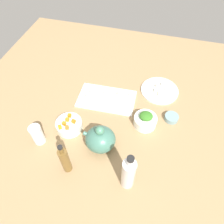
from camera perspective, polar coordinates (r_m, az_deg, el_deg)
tabletop at (r=126.53cm, az=-0.00°, el=-1.82°), size 190.00×190.00×3.00cm
cutting_board at (r=133.91cm, az=-1.48°, el=3.56°), size 36.35×22.04×1.00cm
plate_tofu at (r=142.14cm, az=12.70°, el=5.68°), size 24.16×24.16×1.20cm
bowl_greens at (r=121.14cm, az=8.89°, el=-2.60°), size 13.01×13.01×6.03cm
bowl_carrots at (r=121.03cm, az=-11.46°, el=-3.52°), size 14.53×14.53×5.48cm
bowl_small_side at (r=128.01cm, az=15.74°, el=-1.48°), size 8.04×8.04×3.06cm
teapot at (r=109.42cm, az=-3.18°, el=-7.28°), size 17.27×15.17×16.81cm
bottle_0 at (r=96.55cm, az=4.42°, el=-16.24°), size 6.13×6.13×26.29cm
bottle_1 at (r=103.26cm, az=-12.57°, el=-12.51°), size 4.43×4.43×21.89cm
drinking_glass_0 at (r=117.97cm, az=-19.49°, el=-5.74°), size 6.22×6.22×12.25cm
carrot_cube_0 at (r=120.43cm, az=-11.37°, el=-0.94°), size 2.04×2.04×1.80cm
carrot_cube_1 at (r=117.77cm, az=-12.80°, el=-3.05°), size 2.29×2.29×1.80cm
carrot_cube_2 at (r=117.55cm, az=-10.29°, el=-2.51°), size 1.89×1.89×1.80cm
carrot_cube_3 at (r=115.87cm, az=-12.01°, el=-4.13°), size 2.31×2.31×1.80cm
carrot_cube_4 at (r=118.96cm, az=-11.96°, el=-2.02°), size 1.99×1.99×1.80cm
carrot_cube_5 at (r=116.89cm, az=-13.86°, el=-3.99°), size 2.53×2.53×1.80cm
chopped_greens_mound at (r=117.35cm, az=9.17°, el=-1.25°), size 8.81×8.33×3.48cm
tofu_cube_0 at (r=142.30cm, az=12.19°, el=6.84°), size 3.00×3.00×2.20cm
tofu_cube_1 at (r=139.34cm, az=11.74°, el=5.75°), size 2.44×2.44×2.20cm
tofu_cube_2 at (r=141.66cm, az=14.56°, el=5.98°), size 3.11×3.11×2.20cm
tofu_cube_3 at (r=137.35cm, az=12.82°, el=4.63°), size 2.30×2.30×2.20cm
tofu_cube_4 at (r=144.17cm, az=13.69°, el=7.20°), size 3.03×3.03×2.20cm
tofu_cube_5 at (r=138.58cm, az=14.21°, el=4.79°), size 3.11×3.11×2.20cm
dumpling_0 at (r=135.29cm, az=-1.65°, el=5.43°), size 5.40×5.02×2.94cm
dumpling_1 at (r=136.37cm, az=-5.49°, el=5.35°), size 6.26×5.97×2.00cm
dumpling_2 at (r=133.31cm, az=4.43°, el=4.24°), size 5.50×5.58×2.57cm
dumpling_3 at (r=134.86cm, az=1.80°, el=4.99°), size 6.24×6.35×2.15cm
dumpling_4 at (r=133.40cm, az=-7.02°, el=4.00°), size 6.69×6.68×2.62cm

